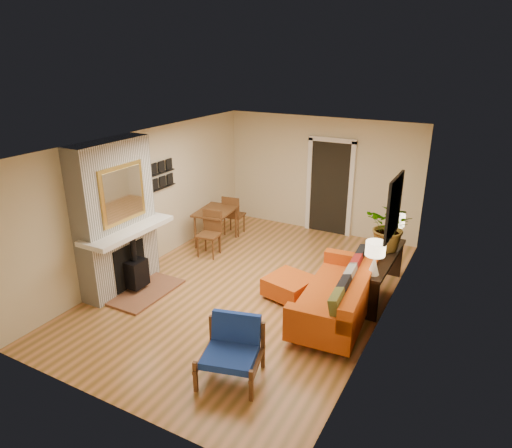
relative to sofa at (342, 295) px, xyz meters
The scene contains 10 objects.
room_shell 3.08m from the sofa, 111.48° to the left, with size 6.50×6.50×6.50m.
fireplace 3.89m from the sofa, 166.58° to the right, with size 1.09×1.68×2.60m.
sofa is the anchor object (origin of this frame).
ottoman 1.01m from the sofa, 169.29° to the left, with size 0.85×0.85×0.36m.
blue_chair 2.12m from the sofa, 112.13° to the right, with size 0.91×0.90×0.78m.
dining_table 3.63m from the sofa, 154.28° to the left, with size 0.87×1.74×0.92m.
console_table 1.06m from the sofa, 68.44° to the left, with size 0.34×1.85×0.72m.
lamp_near 0.82m from the sofa, 33.32° to the left, with size 0.30×0.30×0.54m.
lamp_far 1.82m from the sofa, 76.91° to the left, with size 0.30×0.30×0.54m.
houseplant 1.53m from the sofa, 73.74° to the left, with size 0.77×0.67×0.86m, color #1E5919.
Camera 1 is at (3.45, -6.21, 3.92)m, focal length 32.00 mm.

